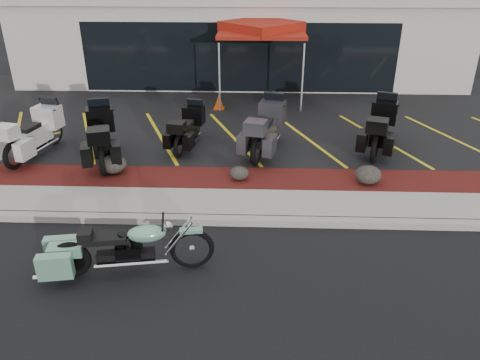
{
  "coord_description": "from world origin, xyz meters",
  "views": [
    {
      "loc": [
        0.7,
        -7.55,
        5.19
      ],
      "look_at": [
        0.38,
        1.2,
        0.88
      ],
      "focal_mm": 35.0,
      "sensor_mm": 36.0,
      "label": 1
    }
  ],
  "objects_px": {
    "touring_white": "(52,121)",
    "traffic_cone": "(219,102)",
    "hero_cruiser": "(192,243)",
    "popup_canopy": "(262,29)"
  },
  "relations": [
    {
      "from": "hero_cruiser",
      "to": "popup_canopy",
      "type": "height_order",
      "value": "popup_canopy"
    },
    {
      "from": "hero_cruiser",
      "to": "traffic_cone",
      "type": "height_order",
      "value": "hero_cruiser"
    },
    {
      "from": "touring_white",
      "to": "traffic_cone",
      "type": "relative_size",
      "value": 4.72
    },
    {
      "from": "traffic_cone",
      "to": "touring_white",
      "type": "bearing_deg",
      "value": -141.67
    },
    {
      "from": "hero_cruiser",
      "to": "traffic_cone",
      "type": "distance_m",
      "value": 9.04
    },
    {
      "from": "popup_canopy",
      "to": "hero_cruiser",
      "type": "bearing_deg",
      "value": -121.16
    },
    {
      "from": "touring_white",
      "to": "popup_canopy",
      "type": "distance_m",
      "value": 7.8
    },
    {
      "from": "hero_cruiser",
      "to": "popup_canopy",
      "type": "bearing_deg",
      "value": 73.73
    },
    {
      "from": "hero_cruiser",
      "to": "popup_canopy",
      "type": "relative_size",
      "value": 0.75
    },
    {
      "from": "traffic_cone",
      "to": "popup_canopy",
      "type": "bearing_deg",
      "value": 39.56
    }
  ]
}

